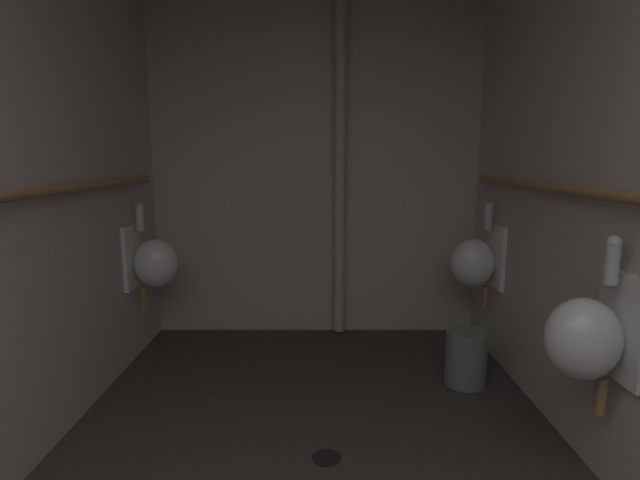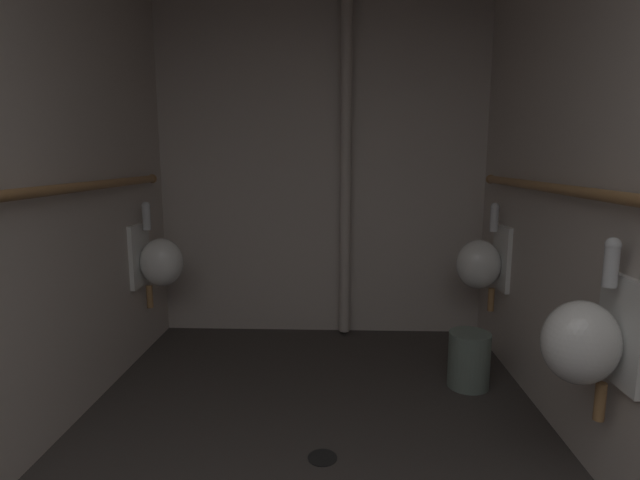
# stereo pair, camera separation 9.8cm
# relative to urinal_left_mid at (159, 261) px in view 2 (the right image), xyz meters

# --- Properties ---
(wall_back) EXTENTS (2.66, 0.06, 2.75)m
(wall_back) POSITION_rel_urinal_left_mid_xyz_m (1.12, 0.57, 0.69)
(wall_back) COLOR beige
(wall_back) RESTS_ON ground
(urinal_left_mid) EXTENTS (0.32, 0.30, 0.76)m
(urinal_left_mid) POSITION_rel_urinal_left_mid_xyz_m (0.00, 0.00, 0.00)
(urinal_left_mid) COLOR white
(urinal_right_mid) EXTENTS (0.32, 0.30, 0.76)m
(urinal_right_mid) POSITION_rel_urinal_left_mid_xyz_m (2.25, -1.43, 0.00)
(urinal_right_mid) COLOR white
(urinal_right_far) EXTENTS (0.32, 0.30, 0.76)m
(urinal_right_far) POSITION_rel_urinal_left_mid_xyz_m (2.25, 0.02, 0.00)
(urinal_right_far) COLOR white
(supply_pipe_right) EXTENTS (0.06, 3.42, 0.06)m
(supply_pipe_right) POSITION_rel_urinal_left_mid_xyz_m (2.33, -1.46, 0.56)
(supply_pipe_right) COLOR #9E7042
(standpipe_back_wall) EXTENTS (0.08, 0.08, 2.70)m
(standpipe_back_wall) POSITION_rel_urinal_left_mid_xyz_m (1.31, 0.46, 0.69)
(standpipe_back_wall) COLOR beige
(standpipe_back_wall) RESTS_ON ground
(floor_drain) EXTENTS (0.14, 0.14, 0.01)m
(floor_drain) POSITION_rel_urinal_left_mid_xyz_m (1.19, -1.21, -0.68)
(floor_drain) COLOR black
(floor_drain) RESTS_ON ground
(waste_bin) EXTENTS (0.25, 0.25, 0.35)m
(waste_bin) POSITION_rel_urinal_left_mid_xyz_m (2.07, -0.43, -0.52)
(waste_bin) COLOR slate
(waste_bin) RESTS_ON ground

